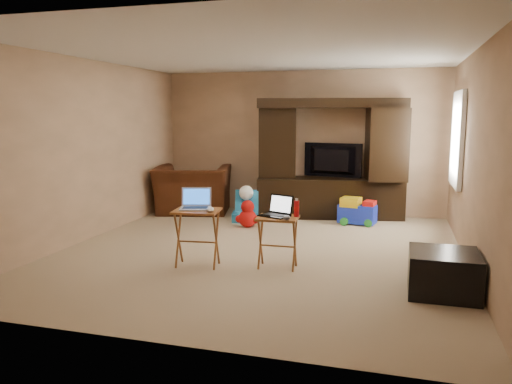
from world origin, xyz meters
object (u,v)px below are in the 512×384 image
(tray_table_left, at_px, (197,238))
(television, at_px, (331,160))
(laptop_right, at_px, (275,206))
(water_bottle, at_px, (297,209))
(entertainment_center, at_px, (330,159))
(mouse_right, at_px, (287,218))
(laptop_left, at_px, (195,199))
(recliner, at_px, (193,190))
(plush_toy, at_px, (248,214))
(push_toy, at_px, (357,211))
(child_rocker, at_px, (244,206))
(tray_table_right, at_px, (278,243))
(ottoman, at_px, (444,273))
(mouse_left, at_px, (210,209))

(tray_table_left, bearing_deg, television, 65.37)
(laptop_right, xyz_separation_m, water_bottle, (0.24, 0.06, -0.03))
(television, xyz_separation_m, water_bottle, (0.02, -3.09, -0.27))
(entertainment_center, distance_m, mouse_right, 3.20)
(television, relative_size, laptop_left, 2.93)
(recliner, bearing_deg, plush_toy, 132.60)
(plush_toy, distance_m, push_toy, 1.77)
(push_toy, distance_m, water_bottle, 2.60)
(recliner, relative_size, child_rocker, 2.50)
(push_toy, bearing_deg, mouse_right, -90.31)
(recliner, relative_size, laptop_right, 4.10)
(tray_table_right, xyz_separation_m, laptop_left, (-0.94, -0.15, 0.49))
(push_toy, height_order, tray_table_left, tray_table_left)
(ottoman, xyz_separation_m, laptop_right, (-1.80, 0.39, 0.51))
(ottoman, height_order, water_bottle, water_bottle)
(mouse_right, height_order, water_bottle, water_bottle)
(entertainment_center, distance_m, mouse_left, 3.44)
(television, height_order, mouse_left, television)
(mouse_left, height_order, mouse_right, mouse_left)
(ottoman, xyz_separation_m, tray_table_right, (-1.76, 0.37, 0.09))
(push_toy, height_order, mouse_left, mouse_left)
(entertainment_center, xyz_separation_m, recliner, (-2.39, -0.29, -0.59))
(recliner, distance_m, child_rocker, 1.20)
(recliner, xyz_separation_m, plush_toy, (1.28, -0.87, -0.20))
(child_rocker, xyz_separation_m, ottoman, (2.88, -2.67, -0.05))
(push_toy, height_order, mouse_right, mouse_right)
(recliner, xyz_separation_m, tray_table_right, (2.21, -2.76, -0.12))
(recliner, xyz_separation_m, push_toy, (2.91, -0.17, -0.20))
(ottoman, distance_m, tray_table_left, 2.68)
(recliner, height_order, water_bottle, recliner)
(recliner, relative_size, push_toy, 2.18)
(push_toy, bearing_deg, ottoman, -58.75)
(plush_toy, bearing_deg, mouse_left, -84.37)
(push_toy, distance_m, laptop_left, 3.24)
(child_rocker, height_order, laptop_right, laptop_right)
(laptop_right, bearing_deg, mouse_left, -136.45)
(ottoman, relative_size, water_bottle, 3.58)
(television, bearing_deg, recliner, 19.05)
(ottoman, bearing_deg, tray_table_left, 176.05)
(plush_toy, distance_m, mouse_left, 2.21)
(laptop_left, relative_size, mouse_left, 2.58)
(water_bottle, bearing_deg, recliner, 131.96)
(child_rocker, xyz_separation_m, mouse_right, (1.25, -2.42, 0.37))
(plush_toy, height_order, mouse_left, mouse_left)
(push_toy, bearing_deg, entertainment_center, 149.21)
(recliner, xyz_separation_m, ottoman, (3.97, -3.13, -0.21))
(entertainment_center, distance_m, ottoman, 3.85)
(entertainment_center, height_order, mouse_right, entertainment_center)
(laptop_right, relative_size, mouse_left, 2.31)
(child_rocker, height_order, tray_table_left, tray_table_left)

